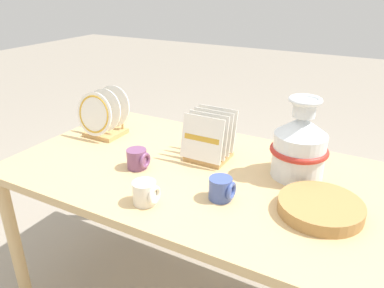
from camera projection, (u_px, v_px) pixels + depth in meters
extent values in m
cube|color=tan|center=(192.00, 172.00, 1.56)|extent=(1.51, 0.89, 0.03)
cylinder|color=tan|center=(15.00, 243.00, 1.71)|extent=(0.06, 0.06, 0.70)
cylinder|color=tan|center=(123.00, 172.00, 2.34)|extent=(0.06, 0.06, 0.70)
cylinder|color=tan|center=(368.00, 241.00, 1.72)|extent=(0.06, 0.06, 0.70)
cylinder|color=silver|center=(298.00, 155.00, 1.46)|extent=(0.20, 0.20, 0.18)
cone|color=silver|center=(302.00, 125.00, 1.41)|extent=(0.20, 0.20, 0.07)
cylinder|color=silver|center=(304.00, 108.00, 1.38)|extent=(0.09, 0.09, 0.06)
torus|color=silver|center=(305.00, 100.00, 1.37)|extent=(0.13, 0.13, 0.02)
torus|color=#B72D23|center=(299.00, 150.00, 1.45)|extent=(0.23, 0.23, 0.02)
cube|color=tan|center=(106.00, 133.00, 1.88)|extent=(0.17, 0.15, 0.02)
cylinder|color=tan|center=(104.00, 118.00, 1.94)|extent=(0.01, 0.01, 0.07)
cylinder|color=tan|center=(122.00, 122.00, 1.89)|extent=(0.01, 0.01, 0.07)
cylinder|color=white|center=(94.00, 114.00, 1.78)|extent=(0.21, 0.05, 0.21)
torus|color=gold|center=(94.00, 114.00, 1.78)|extent=(0.18, 0.05, 0.18)
cylinder|color=white|center=(104.00, 110.00, 1.84)|extent=(0.21, 0.05, 0.21)
cylinder|color=white|center=(112.00, 106.00, 1.89)|extent=(0.21, 0.05, 0.21)
cube|color=tan|center=(209.00, 156.00, 1.64)|extent=(0.17, 0.15, 0.02)
cylinder|color=tan|center=(203.00, 139.00, 1.69)|extent=(0.01, 0.01, 0.07)
cylinder|color=tan|center=(227.00, 144.00, 1.64)|extent=(0.01, 0.01, 0.07)
cube|color=white|center=(202.00, 139.00, 1.54)|extent=(0.19, 0.05, 0.18)
cube|color=white|center=(207.00, 135.00, 1.58)|extent=(0.19, 0.05, 0.18)
cube|color=white|center=(211.00, 132.00, 1.61)|extent=(0.19, 0.05, 0.18)
cube|color=white|center=(216.00, 128.00, 1.65)|extent=(0.19, 0.05, 0.18)
cube|color=gold|center=(202.00, 139.00, 1.54)|extent=(0.16, 0.01, 0.02)
cylinder|color=#AD7F47|center=(320.00, 212.00, 1.26)|extent=(0.28, 0.28, 0.01)
cylinder|color=#AD7F47|center=(320.00, 210.00, 1.25)|extent=(0.28, 0.28, 0.01)
cylinder|color=#AD7F47|center=(320.00, 207.00, 1.25)|extent=(0.28, 0.28, 0.01)
cylinder|color=#AD7F47|center=(321.00, 205.00, 1.25)|extent=(0.28, 0.28, 0.01)
cylinder|color=#AD7F47|center=(321.00, 203.00, 1.24)|extent=(0.28, 0.28, 0.01)
cylinder|color=#42569E|center=(220.00, 189.00, 1.33)|extent=(0.08, 0.08, 0.08)
torus|color=#42569E|center=(231.00, 191.00, 1.31)|extent=(0.02, 0.07, 0.07)
cylinder|color=#7A4770|center=(137.00, 159.00, 1.55)|extent=(0.08, 0.08, 0.08)
torus|color=#7A4770|center=(145.00, 160.00, 1.53)|extent=(0.02, 0.07, 0.07)
cylinder|color=silver|center=(145.00, 193.00, 1.30)|extent=(0.08, 0.08, 0.08)
torus|color=silver|center=(155.00, 195.00, 1.28)|extent=(0.02, 0.07, 0.07)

